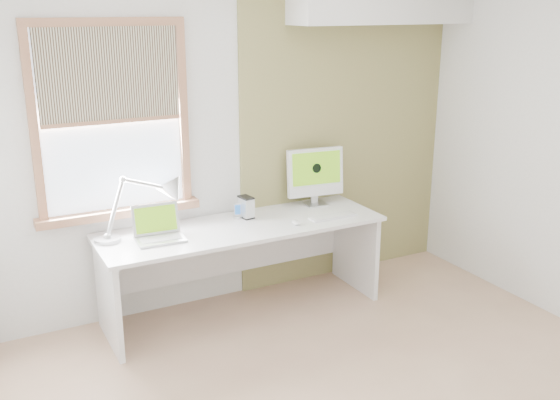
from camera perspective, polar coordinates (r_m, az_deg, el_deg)
room at (r=3.62m, az=7.72°, el=0.23°), size 4.04×3.54×2.64m
accent_wall at (r=5.56m, az=5.88°, el=6.21°), size 2.00×0.02×2.60m
window at (r=4.71m, az=-14.79°, el=6.80°), size 1.20×0.14×1.42m
desk at (r=4.99m, az=-3.65°, el=-4.18°), size 2.20×0.70×0.73m
desk_lamp at (r=4.81m, az=-10.61°, el=0.18°), size 0.81×0.40×0.45m
laptop at (r=4.65m, az=-10.83°, el=-2.72°), size 0.35×0.29×0.24m
phone_dock at (r=5.02m, az=-3.82°, el=-1.25°), size 0.08×0.08×0.13m
external_drive at (r=5.02m, az=-3.06°, el=-0.64°), size 0.10×0.14×0.17m
imac at (r=5.31m, az=3.17°, el=2.40°), size 0.49×0.18×0.48m
keyboard at (r=5.05m, az=4.75°, el=-1.48°), size 0.39×0.11×0.02m
mouse at (r=4.88m, az=1.44°, el=-2.02°), size 0.07×0.11×0.03m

